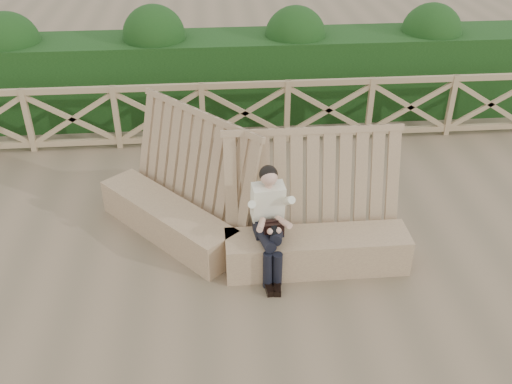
{
  "coord_description": "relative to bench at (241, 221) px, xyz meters",
  "views": [
    {
      "loc": [
        -0.58,
        -5.35,
        4.48
      ],
      "look_at": [
        -0.08,
        0.4,
        0.9
      ],
      "focal_mm": 40.0,
      "sensor_mm": 36.0,
      "label": 1
    }
  ],
  "objects": [
    {
      "name": "woman",
      "position": [
        0.3,
        -0.47,
        0.34
      ],
      "size": [
        0.4,
        0.82,
        1.37
      ],
      "rotation": [
        0.0,
        0.0,
        0.11
      ],
      "color": "black",
      "rests_on": "ground"
    },
    {
      "name": "bench",
      "position": [
        0.0,
        0.0,
        0.0
      ],
      "size": [
        3.84,
        2.24,
        1.61
      ],
      "rotation": [
        0.0,
        0.0,
        -0.43
      ],
      "color": "#86654C",
      "rests_on": "ground"
    },
    {
      "name": "ground",
      "position": [
        0.26,
        -0.53,
        -0.4
      ],
      "size": [
        60.0,
        60.0,
        0.0
      ],
      "primitive_type": "plane",
      "color": "brown",
      "rests_on": "ground"
    },
    {
      "name": "hedge",
      "position": [
        0.26,
        4.17,
        0.35
      ],
      "size": [
        12.0,
        1.2,
        1.5
      ],
      "primitive_type": "cube",
      "color": "black",
      "rests_on": "ground"
    },
    {
      "name": "guardrail",
      "position": [
        0.26,
        2.97,
        0.15
      ],
      "size": [
        10.1,
        0.09,
        1.1
      ],
      "color": "#997D59",
      "rests_on": "ground"
    }
  ]
}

